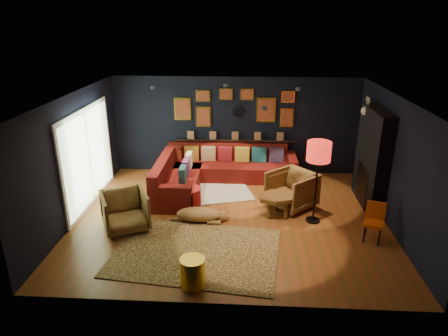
# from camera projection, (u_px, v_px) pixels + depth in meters

# --- Properties ---
(floor) EXTENTS (6.50, 6.50, 0.00)m
(floor) POSITION_uv_depth(u_px,v_px,m) (231.00, 218.00, 8.56)
(floor) COLOR brown
(floor) RESTS_ON ground
(room_walls) EXTENTS (6.50, 6.50, 6.50)m
(room_walls) POSITION_uv_depth(u_px,v_px,m) (231.00, 147.00, 7.99)
(room_walls) COLOR black
(room_walls) RESTS_ON ground
(sectional) EXTENTS (3.41, 2.69, 0.86)m
(sectional) POSITION_uv_depth(u_px,v_px,m) (210.00, 172.00, 10.17)
(sectional) COLOR maroon
(sectional) RESTS_ON ground
(ledge) EXTENTS (3.20, 0.12, 0.04)m
(ledge) POSITION_uv_depth(u_px,v_px,m) (235.00, 140.00, 10.73)
(ledge) COLOR black
(ledge) RESTS_ON room_walls
(gallery_wall) EXTENTS (3.15, 0.04, 1.02)m
(gallery_wall) POSITION_uv_depth(u_px,v_px,m) (235.00, 107.00, 10.45)
(gallery_wall) COLOR yellow
(gallery_wall) RESTS_ON room_walls
(sunburst_mirror) EXTENTS (0.47, 0.16, 0.47)m
(sunburst_mirror) POSITION_uv_depth(u_px,v_px,m) (239.00, 111.00, 10.49)
(sunburst_mirror) COLOR silver
(sunburst_mirror) RESTS_ON room_walls
(fireplace) EXTENTS (0.31, 1.60, 2.20)m
(fireplace) POSITION_uv_depth(u_px,v_px,m) (371.00, 161.00, 8.87)
(fireplace) COLOR black
(fireplace) RESTS_ON ground
(deer_head) EXTENTS (0.50, 0.28, 0.45)m
(deer_head) POSITION_uv_depth(u_px,v_px,m) (373.00, 111.00, 8.97)
(deer_head) COLOR white
(deer_head) RESTS_ON fireplace
(sliding_door) EXTENTS (0.06, 2.80, 2.20)m
(sliding_door) POSITION_uv_depth(u_px,v_px,m) (88.00, 157.00, 8.91)
(sliding_door) COLOR white
(sliding_door) RESTS_ON ground
(ceiling_spots) EXTENTS (3.30, 2.50, 0.06)m
(ceiling_spots) POSITION_uv_depth(u_px,v_px,m) (233.00, 92.00, 8.40)
(ceiling_spots) COLOR black
(ceiling_spots) RESTS_ON room_walls
(shag_rug) EXTENTS (2.33, 1.96, 0.03)m
(shag_rug) POSITION_uv_depth(u_px,v_px,m) (208.00, 191.00, 9.80)
(shag_rug) COLOR white
(shag_rug) RESTS_ON ground
(leopard_rug) EXTENTS (3.19, 2.45, 0.02)m
(leopard_rug) POSITION_uv_depth(u_px,v_px,m) (196.00, 252.00, 7.30)
(leopard_rug) COLOR #DCAE62
(leopard_rug) RESTS_ON ground
(coffee_table) EXTENTS (1.07, 0.94, 0.44)m
(coffee_table) POSITION_uv_depth(u_px,v_px,m) (278.00, 199.00, 8.54)
(coffee_table) COLOR brown
(coffee_table) RESTS_ON shag_rug
(pouf) EXTENTS (0.59, 0.59, 0.39)m
(pouf) POSITION_uv_depth(u_px,v_px,m) (188.00, 196.00, 9.06)
(pouf) COLOR maroon
(pouf) RESTS_ON shag_rug
(armchair_left) EXTENTS (1.12, 1.10, 0.88)m
(armchair_left) POSITION_uv_depth(u_px,v_px,m) (125.00, 209.00, 7.96)
(armchair_left) COLOR #CC9045
(armchair_left) RESTS_ON ground
(armchair_right) EXTENTS (1.22, 1.22, 0.92)m
(armchair_right) POSITION_uv_depth(u_px,v_px,m) (292.00, 188.00, 8.89)
(armchair_right) COLOR #CC9045
(armchair_right) RESTS_ON ground
(gold_stool) EXTENTS (0.40, 0.40, 0.50)m
(gold_stool) POSITION_uv_depth(u_px,v_px,m) (193.00, 273.00, 6.31)
(gold_stool) COLOR yellow
(gold_stool) RESTS_ON ground
(orange_chair) EXTENTS (0.46, 0.46, 0.76)m
(orange_chair) POSITION_uv_depth(u_px,v_px,m) (375.00, 219.00, 7.59)
(orange_chair) COLOR black
(orange_chair) RESTS_ON ground
(floor_lamp) EXTENTS (0.48, 0.48, 1.75)m
(floor_lamp) POSITION_uv_depth(u_px,v_px,m) (319.00, 155.00, 7.89)
(floor_lamp) COLOR black
(floor_lamp) RESTS_ON ground
(dog) EXTENTS (1.28, 0.65, 0.40)m
(dog) POSITION_uv_depth(u_px,v_px,m) (199.00, 212.00, 8.34)
(dog) COLOR #A26C44
(dog) RESTS_ON leopard_rug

